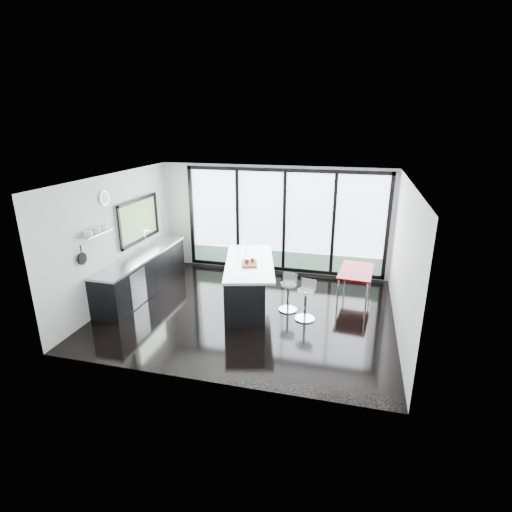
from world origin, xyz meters
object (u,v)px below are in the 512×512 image
(bar_stool_near, at_px, (305,305))
(bar_stool_far, at_px, (288,297))
(red_table, at_px, (355,284))
(island, at_px, (246,282))

(bar_stool_near, relative_size, bar_stool_far, 1.03)
(red_table, bearing_deg, island, -158.58)
(bar_stool_far, xyz_separation_m, red_table, (1.36, 1.04, 0.02))
(bar_stool_near, height_order, bar_stool_far, bar_stool_near)
(island, relative_size, red_table, 2.08)
(bar_stool_near, bearing_deg, bar_stool_far, 157.37)
(island, height_order, bar_stool_near, island)
(island, bearing_deg, bar_stool_near, -17.90)
(bar_stool_far, bearing_deg, red_table, 40.35)
(bar_stool_far, bearing_deg, island, 175.85)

